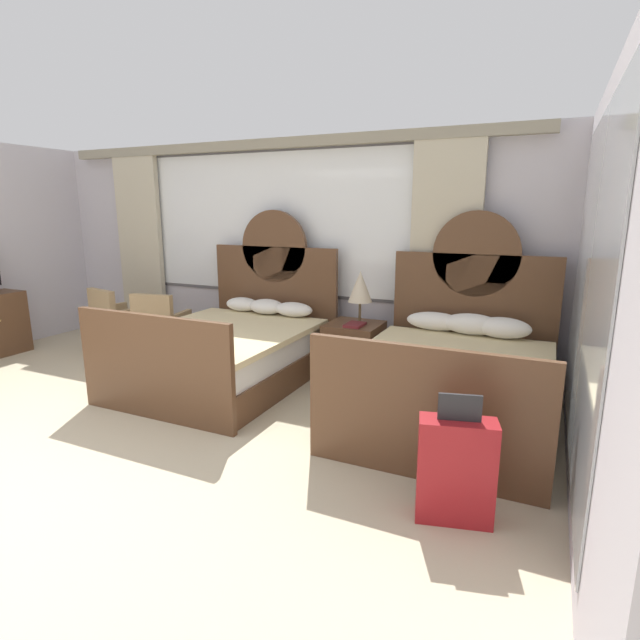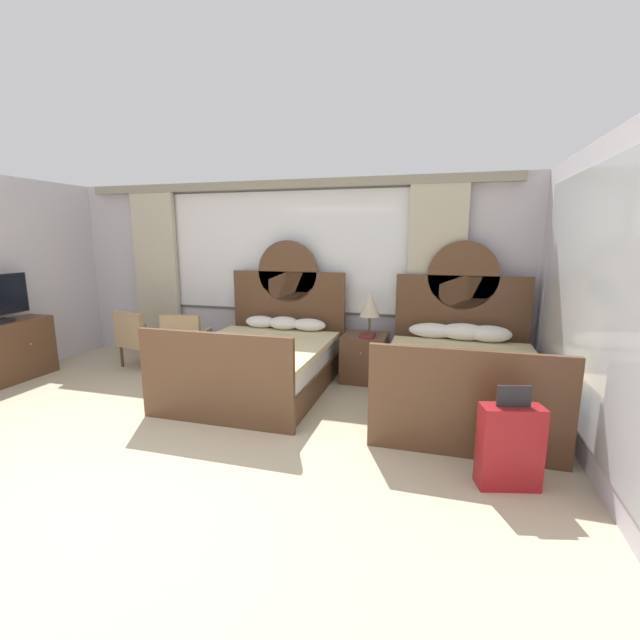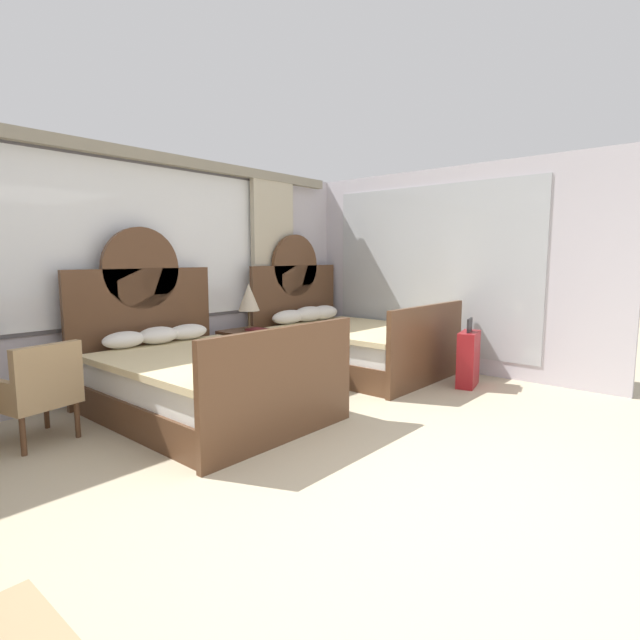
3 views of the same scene
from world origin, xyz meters
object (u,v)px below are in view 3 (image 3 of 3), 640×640
object	(u,v)px
nightstand_between_beds	(249,355)
table_lamp_on_nightstand	(249,298)
armchair_by_window_left	(38,389)
book_on_nightstand	(258,330)
bed_near_mirror	(350,344)
bed_near_window	(201,377)
suitcase_on_floor	(468,359)

from	to	relation	value
nightstand_between_beds	table_lamp_on_nightstand	size ratio (longest dim) A/B	1.06
armchair_by_window_left	book_on_nightstand	bearing A→B (deg)	4.08
bed_near_mirror	book_on_nightstand	bearing A→B (deg)	154.33
bed_near_window	table_lamp_on_nightstand	bearing A→B (deg)	29.83
nightstand_between_beds	table_lamp_on_nightstand	world-z (taller)	table_lamp_on_nightstand
armchair_by_window_left	suitcase_on_floor	world-z (taller)	armchair_by_window_left
bed_near_mirror	armchair_by_window_left	size ratio (longest dim) A/B	2.65
bed_near_mirror	armchair_by_window_left	xyz separation A→B (m)	(-3.72, 0.37, 0.09)
nightstand_between_beds	bed_near_mirror	bearing A→B (deg)	-29.10
nightstand_between_beds	table_lamp_on_nightstand	distance (m)	0.72
table_lamp_on_nightstand	suitcase_on_floor	world-z (taller)	table_lamp_on_nightstand
nightstand_between_beds	table_lamp_on_nightstand	xyz separation A→B (m)	(0.05, 0.04, 0.71)
bed_near_window	book_on_nightstand	bearing A→B (deg)	24.25
bed_near_mirror	table_lamp_on_nightstand	size ratio (longest dim) A/B	3.81
table_lamp_on_nightstand	book_on_nightstand	size ratio (longest dim) A/B	2.24
nightstand_between_beds	suitcase_on_floor	xyz separation A→B (m)	(1.50, -2.20, 0.02)
table_lamp_on_nightstand	armchair_by_window_left	distance (m)	2.65
bed_near_mirror	nightstand_between_beds	world-z (taller)	bed_near_mirror
armchair_by_window_left	suitcase_on_floor	xyz separation A→B (m)	(4.02, -1.90, -0.13)
bed_near_mirror	nightstand_between_beds	size ratio (longest dim) A/B	3.58
table_lamp_on_nightstand	armchair_by_window_left	size ratio (longest dim) A/B	0.70
bed_near_mirror	suitcase_on_floor	size ratio (longest dim) A/B	2.73
nightstand_between_beds	bed_near_window	bearing A→B (deg)	-150.53
bed_near_window	book_on_nightstand	size ratio (longest dim) A/B	8.54
nightstand_between_beds	book_on_nightstand	bearing A→B (deg)	-66.77
bed_near_window	armchair_by_window_left	bearing A→B (deg)	163.93
armchair_by_window_left	suitcase_on_floor	distance (m)	4.45
nightstand_between_beds	book_on_nightstand	size ratio (longest dim) A/B	2.39
book_on_nightstand	nightstand_between_beds	bearing A→B (deg)	113.23
table_lamp_on_nightstand	book_on_nightstand	xyz separation A→B (m)	(0.00, -0.15, -0.39)
bed_near_mirror	book_on_nightstand	world-z (taller)	bed_near_mirror
bed_near_mirror	nightstand_between_beds	bearing A→B (deg)	150.90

